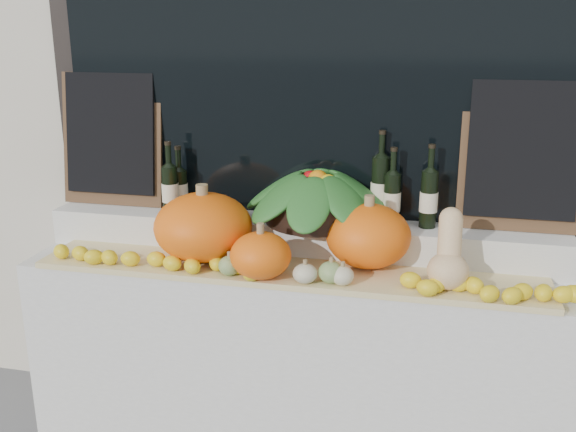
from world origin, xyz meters
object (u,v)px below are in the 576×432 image
Objects in this scene: pumpkin_right at (368,236)px; wine_bottle_tall at (380,188)px; butternut_squash at (449,257)px; produce_bowl at (318,196)px; pumpkin_left at (203,227)px.

wine_bottle_tall is at bearing 83.08° from pumpkin_right.
produce_bowl is (-0.56, 0.29, 0.13)m from butternut_squash.
produce_bowl reaches higher than butternut_squash.
pumpkin_left is at bearing -154.53° from produce_bowl.
pumpkin_left is 1.41× the size of butternut_squash.
butternut_squash is 0.49m from wine_bottle_tall.
pumpkin_left is 1.19× the size of pumpkin_right.
pumpkin_right is 0.26m from wine_bottle_tall.
pumpkin_right is at bearing 6.13° from pumpkin_left.
wine_bottle_tall is (0.26, 0.06, 0.03)m from produce_bowl.
butternut_squash is 0.64m from produce_bowl.
pumpkin_right is 0.35m from butternut_squash.
pumpkin_right is 1.18× the size of butternut_squash.
butternut_squash is (0.32, -0.15, -0.01)m from pumpkin_right.
wine_bottle_tall is (0.02, 0.21, 0.15)m from pumpkin_right.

